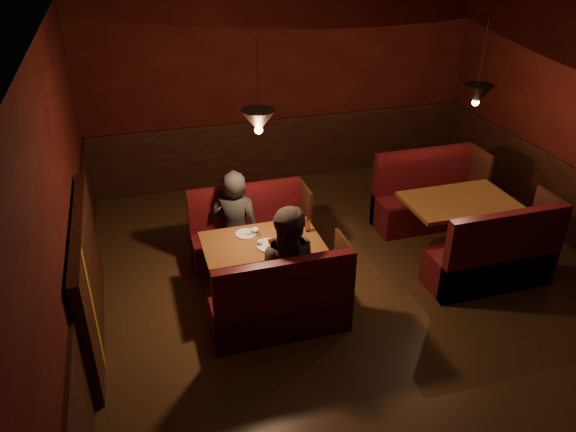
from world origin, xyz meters
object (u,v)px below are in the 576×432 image
object	(u,v)px
main_table	(263,253)
diner_a	(235,207)
second_table	(457,213)
second_bench_far	(426,201)
diner_b	(294,253)
main_bench_far	(250,238)
main_bench_near	(283,309)
second_bench_near	(494,261)

from	to	relation	value
main_table	diner_a	xyz separation A→B (m)	(-0.17, 0.64, 0.28)
second_table	second_bench_far	world-z (taller)	second_bench_far
diner_b	main_bench_far	bearing A→B (deg)	114.06
diner_a	main_bench_near	bearing A→B (deg)	119.54
second_table	second_bench_far	size ratio (longest dim) A/B	0.90
second_bench_far	diner_b	distance (m)	2.85
main_bench_near	second_bench_near	world-z (taller)	second_bench_near
main_bench_near	second_table	world-z (taller)	main_bench_near
main_table	second_bench_far	bearing A→B (deg)	20.50
main_bench_far	diner_a	size ratio (longest dim) A/B	0.87
main_table	main_bench_near	size ratio (longest dim) A/B	0.91
diner_b	main_bench_near	bearing A→B (deg)	-116.81
second_table	diner_b	bearing A→B (deg)	-162.85
second_table	diner_a	bearing A→B (deg)	170.11
main_table	second_bench_near	xyz separation A→B (m)	(2.55, -0.61, -0.20)
second_bench_far	diner_a	size ratio (longest dim) A/B	0.90
main_table	main_bench_far	size ratio (longest dim) A/B	0.91
second_bench_near	main_table	bearing A→B (deg)	166.48
main_bench_near	second_table	size ratio (longest dim) A/B	1.07
main_bench_near	diner_b	world-z (taller)	diner_b
second_bench_far	diner_a	world-z (taller)	diner_a
second_bench_near	second_table	bearing A→B (deg)	92.20
second_table	diner_b	world-z (taller)	diner_b
second_bench_near	second_bench_far	bearing A→B (deg)	90.00
main_table	second_table	xyz separation A→B (m)	(2.52, 0.17, 0.02)
main_table	second_table	world-z (taller)	main_table
main_bench_far	main_bench_near	xyz separation A→B (m)	(0.00, -1.46, 0.00)
second_bench_far	diner_a	xyz separation A→B (m)	(-2.73, -0.31, 0.48)
main_bench_far	main_bench_near	distance (m)	1.46
main_bench_far	main_bench_near	world-z (taller)	same
main_bench_far	diner_a	world-z (taller)	diner_a
main_bench_near	diner_a	bearing A→B (deg)	97.85
main_bench_near	second_bench_near	bearing A→B (deg)	2.59
main_bench_far	second_bench_near	bearing A→B (deg)	-27.85
second_table	second_bench_near	distance (m)	0.81
main_bench_far	second_bench_far	distance (m)	2.55
second_table	diner_b	size ratio (longest dim) A/B	0.79
main_table	diner_a	distance (m)	0.72
main_bench_near	diner_a	distance (m)	1.47
main_bench_near	second_bench_far	size ratio (longest dim) A/B	0.97
main_bench_far	second_table	xyz separation A→B (m)	(2.51, -0.56, 0.24)
main_bench_far	second_table	distance (m)	2.58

